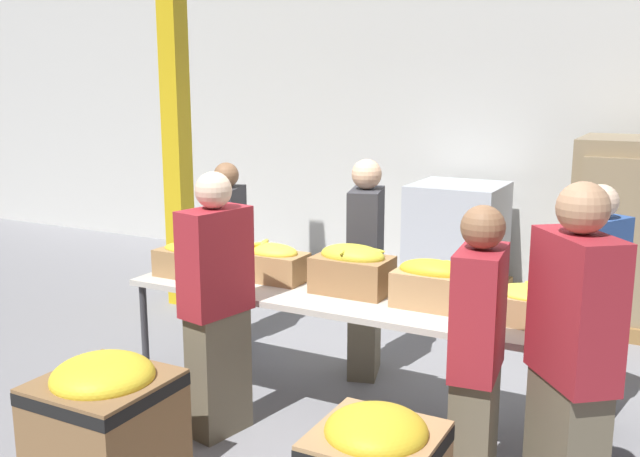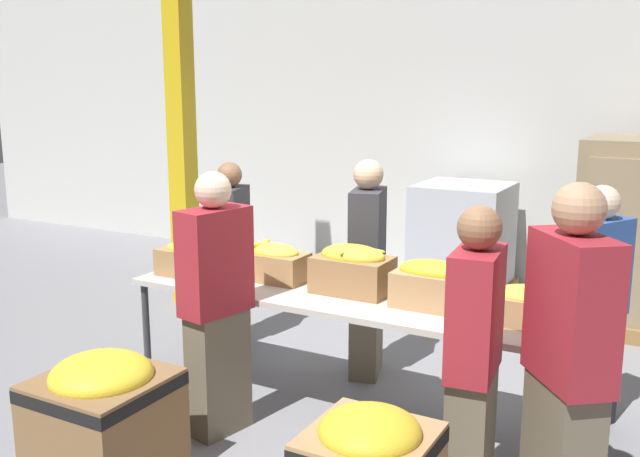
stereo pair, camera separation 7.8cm
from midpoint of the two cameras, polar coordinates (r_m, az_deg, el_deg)
The scene contains 18 objects.
ground_plane at distance 4.90m, azimuth 1.38°, elevation -14.51°, with size 30.00×30.00×0.00m, color gray.
wall_back at distance 7.85m, azimuth 13.67°, elevation 10.14°, with size 16.00×0.08×4.00m.
sorting_table at distance 4.62m, azimuth 1.43°, elevation -6.01°, with size 2.96×0.73×0.81m.
banana_box_0 at distance 5.12m, azimuth -10.71°, elevation -2.43°, with size 0.46×0.30×0.25m.
banana_box_1 at distance 4.92m, azimuth -4.24°, elevation -2.68°, with size 0.46×0.28×0.27m.
banana_box_2 at distance 4.63m, azimuth 2.12°, elevation -3.23°, with size 0.49×0.32×0.32m.
banana_box_3 at distance 4.38m, azimuth 8.49°, elevation -4.35°, with size 0.46×0.28×0.30m.
banana_box_4 at distance 4.23m, azimuth 16.11°, elevation -5.81°, with size 0.47×0.32×0.22m.
volunteer_0 at distance 4.78m, azimuth 20.54°, elevation -5.98°, with size 0.38×0.47×1.55m.
volunteer_1 at distance 3.65m, azimuth 11.80°, elevation -10.64°, with size 0.26×0.45×1.59m.
volunteer_2 at distance 4.40m, azimuth -8.75°, elevation -6.23°, with size 0.30×0.48×1.65m.
volunteer_3 at distance 3.49m, azimuth 18.81°, elevation -10.77°, with size 0.47×0.51×1.74m.
volunteer_4 at distance 5.24m, azimuth 3.23°, elevation -3.33°, with size 0.33×0.48×1.62m.
volunteer_5 at distance 5.96m, azimuth -7.71°, elevation -2.09°, with size 0.31×0.45×1.52m.
donation_bin_0 at distance 4.15m, azimuth -17.32°, elevation -14.20°, with size 0.65×0.65×0.73m.
support_pillar at distance 6.98m, azimuth -11.83°, elevation 10.08°, with size 0.20×0.20×4.00m.
pallet_stack_0 at distance 6.97m, azimuth 23.39°, elevation -0.33°, with size 1.05×1.05×1.68m.
pallet_stack_1 at distance 7.42m, azimuth 10.60°, elevation -0.96°, with size 0.97×0.97×1.15m.
Camera 1 is at (1.92, -3.96, 2.15)m, focal length 40.00 mm.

